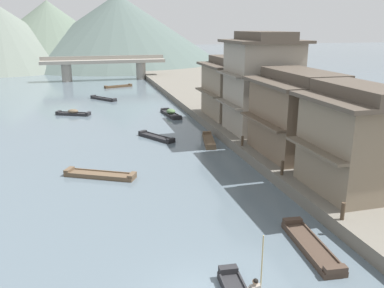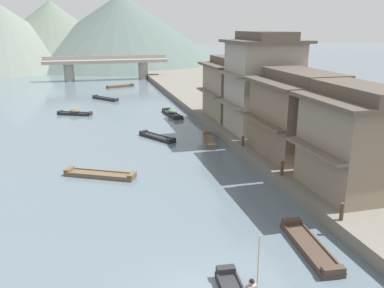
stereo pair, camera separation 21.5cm
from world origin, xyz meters
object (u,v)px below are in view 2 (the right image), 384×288
at_px(house_waterfront_tall, 263,83).
at_px(house_waterfront_second, 300,114).
at_px(stone_bridge, 106,65).
at_px(boat_moored_third, 100,175).
at_px(boat_upstream_distant, 157,137).
at_px(mooring_post_dock_near, 342,212).
at_px(mooring_post_dock_mid, 282,168).
at_px(boat_moored_far, 75,113).
at_px(boat_midriver_drifting, 310,247).
at_px(mooring_post_dock_far, 243,141).
at_px(boat_midriver_upstream, 172,113).
at_px(boat_moored_nearest, 120,86).
at_px(house_waterfront_narrow, 232,88).
at_px(house_waterfront_nearest, 356,140).
at_px(boat_crossing_west, 210,141).
at_px(boat_moored_second, 105,99).

bearing_deg(house_waterfront_tall, house_waterfront_second, -90.50).
bearing_deg(stone_bridge, boat_moored_third, -93.62).
relative_size(boat_moored_third, boat_upstream_distant, 1.20).
distance_m(boat_moored_third, mooring_post_dock_near, 15.87).
height_order(house_waterfront_tall, mooring_post_dock_mid, house_waterfront_tall).
height_order(boat_moored_far, boat_midriver_drifting, boat_moored_far).
relative_size(mooring_post_dock_near, mooring_post_dock_far, 1.17).
bearing_deg(mooring_post_dock_far, boat_midriver_upstream, 98.89).
distance_m(boat_upstream_distant, stone_bridge, 43.10).
height_order(boat_moored_nearest, boat_midriver_upstream, boat_midriver_upstream).
bearing_deg(boat_midriver_upstream, boat_upstream_distant, -109.85).
bearing_deg(boat_moored_nearest, house_waterfront_tall, -74.70).
distance_m(boat_moored_far, mooring_post_dock_far, 23.18).
height_order(boat_moored_nearest, house_waterfront_tall, house_waterfront_tall).
bearing_deg(boat_midriver_upstream, stone_bridge, 99.37).
xyz_separation_m(boat_moored_far, house_waterfront_narrow, (16.25, -8.39, 3.53)).
relative_size(boat_moored_nearest, house_waterfront_nearest, 0.77).
bearing_deg(house_waterfront_tall, boat_moored_nearest, 105.30).
relative_size(house_waterfront_second, stone_bridge, 0.32).
height_order(mooring_post_dock_near, mooring_post_dock_mid, mooring_post_dock_mid).
height_order(boat_moored_far, boat_crossing_west, boat_moored_far).
relative_size(house_waterfront_nearest, mooring_post_dock_far, 8.10).
height_order(boat_upstream_distant, house_waterfront_nearest, house_waterfront_nearest).
bearing_deg(boat_midriver_drifting, mooring_post_dock_far, 81.10).
relative_size(house_waterfront_nearest, stone_bridge, 0.27).
relative_size(boat_moored_second, boat_upstream_distant, 1.03).
height_order(boat_moored_far, mooring_post_dock_mid, mooring_post_dock_mid).
relative_size(boat_midriver_drifting, stone_bridge, 0.21).
bearing_deg(boat_midriver_upstream, house_waterfront_second, -72.80).
height_order(house_waterfront_second, mooring_post_dock_far, house_waterfront_second).
relative_size(boat_upstream_distant, house_waterfront_second, 0.56).
relative_size(boat_moored_far, boat_midriver_upstream, 0.80).
bearing_deg(house_waterfront_tall, boat_midriver_drifting, -106.98).
xyz_separation_m(boat_moored_nearest, house_waterfront_nearest, (9.22, -49.57, 3.65)).
bearing_deg(mooring_post_dock_mid, stone_bridge, 98.12).
bearing_deg(stone_bridge, house_waterfront_narrow, -74.33).
relative_size(boat_moored_third, boat_midriver_upstream, 0.97).
distance_m(boat_moored_far, boat_upstream_distant, 14.58).
bearing_deg(house_waterfront_tall, house_waterfront_nearest, -92.09).
bearing_deg(boat_moored_second, boat_moored_far, -113.08).
bearing_deg(boat_moored_second, boat_midriver_drifting, -80.33).
xyz_separation_m(boat_moored_second, house_waterfront_tall, (12.79, -24.08, 4.94)).
distance_m(boat_crossing_west, mooring_post_dock_near, 17.29).
bearing_deg(boat_upstream_distant, house_waterfront_narrow, 25.20).
relative_size(boat_upstream_distant, house_waterfront_narrow, 0.56).
bearing_deg(house_waterfront_tall, mooring_post_dock_near, -100.96).
bearing_deg(boat_midriver_upstream, boat_moored_far, 163.90).
bearing_deg(boat_moored_nearest, house_waterfront_second, -77.17).
bearing_deg(boat_moored_far, boat_midriver_drifting, -71.41).
relative_size(boat_moored_second, mooring_post_dock_near, 4.63).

